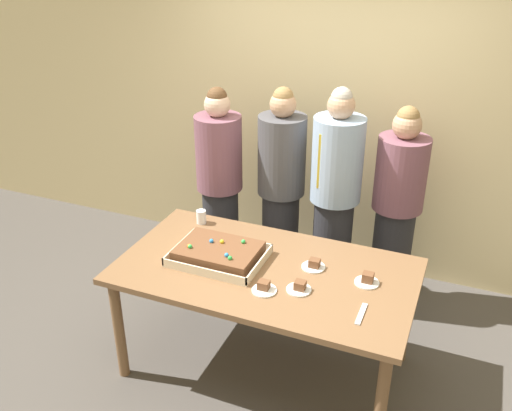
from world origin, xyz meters
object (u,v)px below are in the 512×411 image
object	(u,v)px
party_table	(266,280)
plated_slice_far_right	(367,280)
person_green_shirt_behind	(220,186)
drink_cup_nearest	(201,217)
plated_slice_far_left	(299,287)
person_far_right_suit	(281,189)
person_serving_front	(335,198)
plated_slice_near_left	(264,288)
cake_server_utensil	(361,314)
sheet_cake	(219,253)
person_striped_tie_right	(397,207)
plated_slice_near_right	(314,265)

from	to	relation	value
party_table	plated_slice_far_right	size ratio (longest dim) A/B	12.43
person_green_shirt_behind	drink_cup_nearest	bearing A→B (deg)	-13.75
person_green_shirt_behind	plated_slice_far_right	bearing A→B (deg)	33.64
plated_slice_far_left	person_green_shirt_behind	distance (m)	1.48
party_table	person_far_right_suit	size ratio (longest dim) A/B	1.11
plated_slice_far_right	person_serving_front	distance (m)	1.00
plated_slice_far_right	person_green_shirt_behind	world-z (taller)	person_green_shirt_behind
plated_slice_far_left	person_serving_front	size ratio (longest dim) A/B	0.09
plated_slice_near_left	plated_slice_far_left	xyz separation A→B (m)	(0.19, 0.08, 0.00)
party_table	plated_slice_near_left	world-z (taller)	plated_slice_near_left
cake_server_utensil	person_far_right_suit	distance (m)	1.57
drink_cup_nearest	sheet_cake	bearing A→B (deg)	-50.21
person_striped_tie_right	person_far_right_suit	world-z (taller)	person_far_right_suit
plated_slice_near_right	plated_slice_far_right	size ratio (longest dim) A/B	1.00
party_table	cake_server_utensil	world-z (taller)	cake_server_utensil
party_table	person_green_shirt_behind	xyz separation A→B (m)	(-0.76, 0.92, 0.14)
person_green_shirt_behind	person_striped_tie_right	distance (m)	1.40
person_green_shirt_behind	person_far_right_suit	xyz separation A→B (m)	(0.49, 0.11, 0.01)
sheet_cake	plated_slice_far_right	distance (m)	0.95
person_striped_tie_right	person_far_right_suit	xyz separation A→B (m)	(-0.89, -0.11, 0.04)
party_table	plated_slice_near_right	world-z (taller)	plated_slice_near_right
sheet_cake	person_serving_front	world-z (taller)	person_serving_front
plated_slice_far_left	person_far_right_suit	distance (m)	1.29
plated_slice_far_left	cake_server_utensil	bearing A→B (deg)	-12.57
party_table	plated_slice_near_right	xyz separation A→B (m)	(0.28, 0.12, 0.10)
plated_slice_near_left	person_green_shirt_behind	bearing A→B (deg)	126.38
sheet_cake	plated_slice_far_right	world-z (taller)	sheet_cake
party_table	plated_slice_far_right	bearing A→B (deg)	7.80
plated_slice_far_left	plated_slice_far_right	bearing A→B (deg)	32.74
sheet_cake	person_green_shirt_behind	distance (m)	1.04
plated_slice_near_left	drink_cup_nearest	xyz separation A→B (m)	(-0.73, 0.61, 0.03)
plated_slice_near_left	cake_server_utensil	world-z (taller)	plated_slice_near_left
plated_slice_far_left	party_table	bearing A→B (deg)	152.35
person_serving_front	person_far_right_suit	size ratio (longest dim) A/B	1.03
party_table	person_striped_tie_right	size ratio (longest dim) A/B	1.16
sheet_cake	drink_cup_nearest	world-z (taller)	sheet_cake
plated_slice_near_left	person_serving_front	bearing A→B (deg)	85.35
plated_slice_near_right	plated_slice_far_left	xyz separation A→B (m)	(-0.01, -0.27, 0.00)
plated_slice_far_right	person_green_shirt_behind	xyz separation A→B (m)	(-1.39, 0.83, 0.03)
person_serving_front	person_striped_tie_right	world-z (taller)	person_serving_front
person_striped_tie_right	cake_server_utensil	bearing A→B (deg)	40.98
plated_slice_far_right	person_striped_tie_right	xyz separation A→B (m)	(-0.01, 1.05, 0.00)
plated_slice_near_left	person_far_right_suit	size ratio (longest dim) A/B	0.09
drink_cup_nearest	person_striped_tie_right	world-z (taller)	person_striped_tie_right
plated_slice_far_right	drink_cup_nearest	size ratio (longest dim) A/B	1.50
person_striped_tie_right	plated_slice_far_right	bearing A→B (deg)	39.51
sheet_cake	cake_server_utensil	bearing A→B (deg)	-12.21
drink_cup_nearest	cake_server_utensil	size ratio (longest dim) A/B	0.50
plated_slice_far_right	drink_cup_nearest	xyz separation A→B (m)	(-1.28, 0.30, 0.03)
sheet_cake	cake_server_utensil	size ratio (longest dim) A/B	2.91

